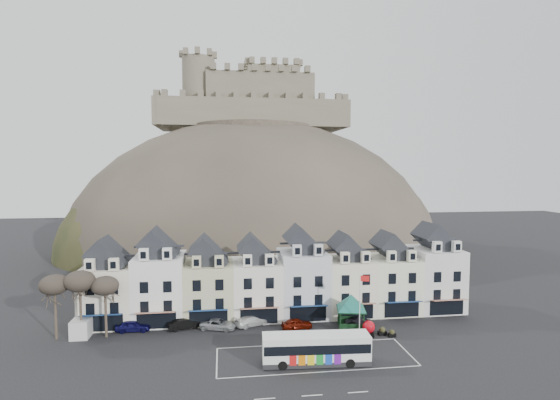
# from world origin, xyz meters

# --- Properties ---
(ground) EXTENTS (300.00, 300.00, 0.00)m
(ground) POSITION_xyz_m (0.00, 0.00, 0.00)
(ground) COLOR black
(ground) RESTS_ON ground
(coach_bay_markings) EXTENTS (22.00, 7.50, 0.01)m
(coach_bay_markings) POSITION_xyz_m (2.00, 1.25, 0.00)
(coach_bay_markings) COLOR silver
(coach_bay_markings) RESTS_ON ground
(townhouse_terrace) EXTENTS (54.40, 9.35, 11.80)m
(townhouse_terrace) POSITION_xyz_m (0.15, 15.97, 5.30)
(townhouse_terrace) COLOR white
(townhouse_terrace) RESTS_ON ground
(castle_hill) EXTENTS (100.00, 76.00, 68.00)m
(castle_hill) POSITION_xyz_m (1.25, 68.95, 0.11)
(castle_hill) COLOR #39342C
(castle_hill) RESTS_ON ground
(castle) EXTENTS (50.20, 22.20, 22.00)m
(castle) POSITION_xyz_m (0.51, 75.93, 40.19)
(castle) COLOR #665E4D
(castle) RESTS_ON ground
(tree_left_far) EXTENTS (3.61, 3.61, 8.24)m
(tree_left_far) POSITION_xyz_m (-29.00, 10.50, 6.90)
(tree_left_far) COLOR #342C21
(tree_left_far) RESTS_ON ground
(tree_left_mid) EXTENTS (3.78, 3.78, 8.64)m
(tree_left_mid) POSITION_xyz_m (-26.00, 10.50, 7.24)
(tree_left_mid) COLOR #342C21
(tree_left_mid) RESTS_ON ground
(tree_left_near) EXTENTS (3.43, 3.43, 7.84)m
(tree_left_near) POSITION_xyz_m (-23.00, 10.50, 6.55)
(tree_left_near) COLOR #342C21
(tree_left_near) RESTS_ON ground
(bus) EXTENTS (11.90, 3.47, 3.32)m
(bus) POSITION_xyz_m (1.80, -0.46, 1.83)
(bus) COLOR #262628
(bus) RESTS_ON ground
(bus_shelter) EXTENTS (7.24, 7.24, 4.69)m
(bus_shelter) POSITION_xyz_m (8.63, 9.01, 3.64)
(bus_shelter) COLOR black
(bus_shelter) RESTS_ON ground
(red_buoy) EXTENTS (1.64, 1.64, 1.96)m
(red_buoy) POSITION_xyz_m (10.19, 6.42, 1.00)
(red_buoy) COLOR black
(red_buoy) RESTS_ON ground
(flagpole) EXTENTS (1.15, 0.37, 8.20)m
(flagpole) POSITION_xyz_m (8.96, 6.13, 4.68)
(flagpole) COLOR silver
(flagpole) RESTS_ON ground
(white_van) EXTENTS (2.22, 5.08, 2.32)m
(white_van) POSITION_xyz_m (-26.10, 12.00, 1.16)
(white_van) COLOR silver
(white_van) RESTS_ON ground
(planter_west) EXTENTS (1.10, 0.76, 1.08)m
(planter_west) POSITION_xyz_m (12.00, 6.38, 0.52)
(planter_west) COLOR black
(planter_west) RESTS_ON ground
(planter_east) EXTENTS (0.97, 0.68, 0.96)m
(planter_east) POSITION_xyz_m (13.00, 5.66, 0.46)
(planter_east) COLOR black
(planter_east) RESTS_ON ground
(car_navy) EXTENTS (4.49, 1.82, 1.53)m
(car_navy) POSITION_xyz_m (-20.00, 12.00, 0.76)
(car_navy) COLOR #0F0D44
(car_navy) RESTS_ON ground
(car_black) EXTENTS (4.72, 2.84, 1.47)m
(car_black) POSITION_xyz_m (-13.37, 12.00, 0.73)
(car_black) COLOR black
(car_black) RESTS_ON ground
(car_silver) EXTENTS (5.12, 3.48, 1.32)m
(car_silver) POSITION_xyz_m (-8.91, 11.27, 0.66)
(car_silver) COLOR #9B9DA2
(car_silver) RESTS_ON ground
(car_white) EXTENTS (5.13, 3.71, 1.38)m
(car_white) POSITION_xyz_m (-4.40, 12.00, 0.69)
(car_white) COLOR silver
(car_white) RESTS_ON ground
(car_maroon) EXTENTS (4.25, 2.05, 1.40)m
(car_maroon) POSITION_xyz_m (1.50, 10.03, 0.70)
(car_maroon) COLOR #570F04
(car_maroon) RESTS_ON ground
(car_charcoal) EXTENTS (3.96, 1.58, 1.28)m
(car_charcoal) POSITION_xyz_m (10.00, 9.50, 0.64)
(car_charcoal) COLOR black
(car_charcoal) RESTS_ON ground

